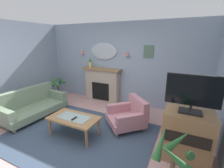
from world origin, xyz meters
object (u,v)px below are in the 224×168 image
wall_mirror (104,51)px  tv_flatscreen (193,93)px  framed_picture (149,51)px  fireplace (102,85)px  wall_sconce_right (127,54)px  coffee_table (74,120)px  armchair_near_fireplace (129,115)px  tv_cabinet (186,135)px  wall_sconce_left (82,52)px  floral_couch (32,105)px  potted_plant_tall_palm (58,87)px  mantel_vase_centre (90,62)px  tv_remote (74,119)px

wall_mirror → tv_flatscreen: (2.70, -1.93, -0.46)m
framed_picture → tv_flatscreen: bearing=-58.2°
fireplace → wall_sconce_right: (0.85, 0.09, 1.09)m
coffee_table → armchair_near_fireplace: 1.31m
tv_cabinet → armchair_near_fireplace: bearing=156.1°
tv_flatscreen → coffee_table: bearing=-172.3°
tv_flatscreen → armchair_near_fireplace: bearing=155.4°
wall_mirror → coffee_table: 2.64m
wall_sconce_left → floral_couch: 2.39m
framed_picture → coffee_table: size_ratio=0.33×
wall_mirror → potted_plant_tall_palm: wall_mirror is taller
mantel_vase_centre → wall_mirror: bearing=20.7°
tv_remote → floral_couch: 1.79m
coffee_table → tv_flatscreen: tv_flatscreen is taller
wall_mirror → potted_plant_tall_palm: size_ratio=1.06×
tv_cabinet → potted_plant_tall_palm: bearing=163.7°
wall_sconce_right → coffee_table: wall_sconce_right is taller
framed_picture → tv_flatscreen: (1.20, -1.94, -0.50)m
mantel_vase_centre → armchair_near_fireplace: size_ratio=0.31×
wall_sconce_right → mantel_vase_centre: bearing=-174.7°
wall_mirror → armchair_near_fireplace: bearing=-43.3°
wall_sconce_left → tv_remote: wall_sconce_left is taller
framed_picture → fireplace: bearing=-174.2°
framed_picture → potted_plant_tall_palm: (-3.03, -0.68, -1.32)m
wall_sconce_right → framed_picture: (0.65, 0.06, 0.09)m
tv_flatscreen → framed_picture: bearing=121.8°
wall_mirror → framed_picture: 1.50m
wall_sconce_left → armchair_near_fireplace: 2.95m
wall_sconce_left → floral_couch: size_ratio=0.08×
wall_sconce_left → framed_picture: framed_picture is taller
wall_mirror → tv_cabinet: bearing=-35.2°
mantel_vase_centre → wall_mirror: wall_mirror is taller
mantel_vase_centre → wall_sconce_right: size_ratio=2.50×
floral_couch → potted_plant_tall_palm: potted_plant_tall_palm is taller
armchair_near_fireplace → tv_cabinet: tv_cabinet is taller
coffee_table → potted_plant_tall_palm: potted_plant_tall_palm is taller
tv_remote → potted_plant_tall_palm: 2.62m
mantel_vase_centre → armchair_near_fireplace: bearing=-32.1°
coffee_table → tv_flatscreen: bearing=7.7°
wall_sconce_left → framed_picture: 2.35m
wall_sconce_right → tv_cabinet: wall_sconce_right is taller
wall_mirror → mantel_vase_centre: bearing=-159.3°
fireplace → floral_couch: 2.24m
wall_sconce_right → potted_plant_tall_palm: wall_sconce_right is taller
armchair_near_fireplace → mantel_vase_centre: bearing=147.9°
wall_sconce_right → tv_remote: 2.58m
wall_sconce_left → floral_couch: wall_sconce_left is taller
wall_sconce_left → potted_plant_tall_palm: 1.53m
wall_sconce_right → tv_flatscreen: 2.67m
tv_flatscreen → mantel_vase_centre: bearing=150.8°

